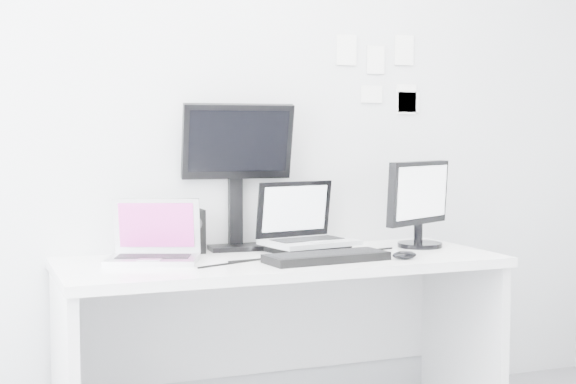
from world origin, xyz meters
The scene contains 15 objects.
back_wall centered at (0.00, 1.60, 1.35)m, with size 3.60×3.60×0.00m, color #B9BBBE.
desk centered at (0.00, 1.25, 0.36)m, with size 1.80×0.70×0.73m, color white.
macbook centered at (-0.52, 1.31, 0.86)m, with size 0.35×0.26×0.26m, color silver.
speaker centered at (-0.31, 1.51, 0.82)m, with size 0.09×0.09×0.19m, color black.
dell_laptop centered at (0.17, 1.36, 0.88)m, with size 0.37×0.29×0.31m, color #ACAFB4.
rear_monitor centered at (-0.10, 1.55, 1.06)m, with size 0.48×0.17×0.65m, color black.
samsung_monitor centered at (0.69, 1.33, 0.93)m, with size 0.43×0.20×0.40m, color black.
keyboard centered at (0.13, 1.09, 0.75)m, with size 0.50×0.18×0.03m, color black.
mouse centered at (0.45, 1.03, 0.75)m, with size 0.10×0.07×0.03m, color black.
wall_note_0 centered at (0.45, 1.59, 1.62)m, with size 0.10×0.00×0.14m, color white.
wall_note_1 centered at (0.60, 1.59, 1.58)m, with size 0.09×0.00×0.13m, color white.
wall_note_2 centered at (0.75, 1.59, 1.63)m, with size 0.10×0.00×0.14m, color white.
wall_note_3 centered at (0.58, 1.59, 1.42)m, with size 0.11×0.00×0.08m, color white.
wall_note_4 centered at (0.76, 1.59, 1.40)m, with size 0.11×0.00×0.14m, color white.
wall_note_5 centered at (0.78, 1.59, 1.39)m, with size 0.12×0.00×0.10m, color white.
Camera 1 is at (-1.19, -1.89, 1.23)m, focal length 51.79 mm.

